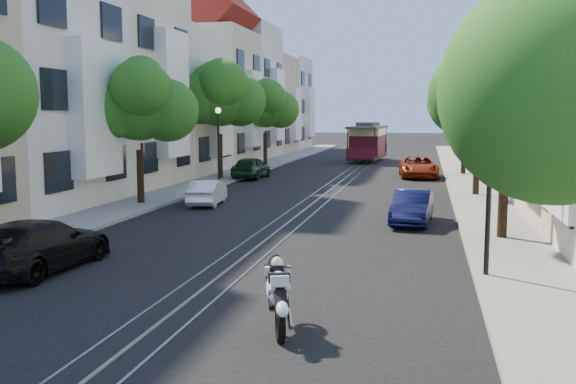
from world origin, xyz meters
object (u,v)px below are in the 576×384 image
Objects in this scene: tree_w_c at (220,95)px; parked_car_w_far at (251,167)px; lamp_east at (490,160)px; parked_car_e_far at (418,167)px; tree_e_c at (480,99)px; tree_w_b at (139,103)px; tree_e_b at (510,87)px; parked_car_w_near at (39,245)px; tree_e_d at (466,99)px; tree_w_d at (266,105)px; parked_car_w_mid at (207,192)px; lamp_west at (218,134)px; parked_car_e_mid at (412,207)px; cable_car at (368,140)px; sportbike_rider at (278,290)px.

parked_car_w_far is (1.54, 1.17, -4.39)m from tree_w_c.
parked_car_e_far is at bearing 94.35° from lamp_east.
tree_w_c is at bearing 160.85° from tree_e_c.
tree_w_c is at bearing 90.00° from tree_w_b.
tree_e_b is 21.83m from parked_car_w_far.
parked_car_e_far is 27.96m from parked_car_w_near.
tree_e_b reaches higher than lamp_east.
tree_e_b is at bearing -90.00° from tree_e_d.
tree_w_d is (0.00, 22.00, 0.20)m from tree_w_b.
parked_car_w_mid is (-11.66, -16.33, -4.32)m from tree_e_d.
tree_e_d reaches higher than lamp_west.
parked_car_e_far is 1.44× the size of parked_car_w_mid.
parked_car_e_mid is at bearing -132.10° from parked_car_w_near.
parked_car_e_mid is (-2.86, 2.66, -4.13)m from tree_e_b.
lamp_west is at bearing 82.16° from parked_car_w_far.
lamp_west reaches higher than parked_car_e_mid.
parked_car_w_near is (-4.64, -39.72, -1.10)m from cable_car.
tree_w_b is 3.36× the size of sportbike_rider.
tree_w_b is at bearing -90.00° from tree_w_c.
tree_e_c reaches higher than parked_car_w_mid.
tree_e_b is at bearing -74.27° from cable_car.
lamp_east is (-0.96, -4.98, -1.89)m from tree_e_b.
tree_e_b reaches higher than lamp_west.
lamp_west is at bearing 136.15° from tree_e_b.
tree_w_b is at bearing 160.85° from tree_e_b.
tree_e_b reaches higher than tree_w_d.
tree_w_d reaches higher than lamp_east.
parked_car_w_far is (-10.00, -2.84, 0.01)m from parked_car_e_far.
parked_car_w_far is (-12.86, 6.17, -3.92)m from tree_e_c.
tree_e_c is at bearing 58.61° from sportbike_rider.
tree_e_d is 1.71× the size of parked_car_w_far.
tree_e_b is at bearing -90.00° from tree_e_c.
lamp_east is (13.44, -9.98, -1.55)m from tree_w_b.
tree_e_d reaches higher than parked_car_w_far.
tree_e_d is 0.97× the size of tree_w_c.
sportbike_rider is at bearing 106.29° from parked_car_w_mid.
lamp_west is at bearing 84.03° from tree_w_b.
tree_e_c is 1.79× the size of parked_car_e_mid.
parked_car_w_mid is (-4.46, -27.58, -1.21)m from cable_car.
tree_e_d is 14.36m from parked_car_w_far.
lamp_west reaches higher than parked_car_w_far.
cable_car reaches higher than parked_car_w_mid.
tree_e_b reaches higher than parked_car_w_mid.
parked_car_e_far is at bearing 94.27° from parked_car_e_mid.
tree_w_c is 1.71× the size of lamp_east.
lamp_east is at bearing -93.44° from tree_e_c.
tree_e_c is 3.49× the size of sportbike_rider.
tree_e_c reaches higher than cable_car.
tree_e_b is at bearing 146.70° from parked_car_w_mid.
lamp_east is 38.75m from cable_car.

